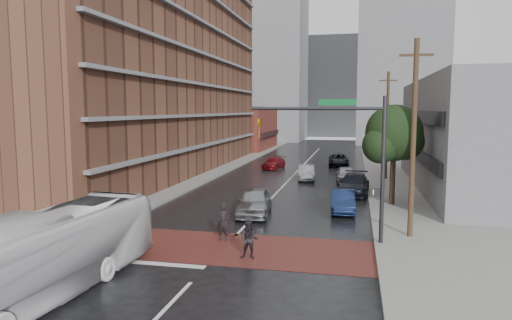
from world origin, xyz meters
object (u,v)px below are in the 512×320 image
Objects in this scene: car_travel_a at (254,201)px; car_parked_mid at (354,184)px; pedestrian_a at (223,222)px; suv_travel at (339,160)px; transit_bus at (40,257)px; car_parked_far at (346,174)px; car_travel_c at (274,163)px; car_parked_near at (343,201)px; car_travel_b at (306,173)px; pedestrian_b at (249,240)px.

car_travel_a is 0.91× the size of car_parked_mid.
suv_travel is at bearing 84.16° from pedestrian_a.
car_parked_mid is (6.30, 14.36, -0.17)m from pedestrian_a.
transit_bus is 29.92m from car_parked_far.
suv_travel is (6.98, 4.05, 0.08)m from car_travel_c.
transit_bus is 41.53m from suv_travel.
car_travel_c is 11.57m from car_parked_far.
pedestrian_a reaches higher than car_parked_mid.
car_travel_a is 1.19× the size of car_travel_c.
car_parked_mid is at bearing 69.08° from transit_bus.
suv_travel is at bearing 89.34° from car_parked_near.
car_travel_b reaches higher than car_travel_c.
pedestrian_a reaches higher than pedestrian_b.
car_parked_far is at bearing 82.34° from pedestrian_b.
car_parked_mid reaches higher than car_travel_c.
car_parked_mid is at bearing 76.86° from pedestrian_b.
car_travel_a is at bearing -103.73° from car_travel_b.
pedestrian_a is (4.14, 8.16, -0.56)m from transit_bus.
car_parked_far is at bearing 76.55° from pedestrian_a.
transit_bus is 36.62m from car_travel_c.
car_parked_near is at bearing 56.38° from pedestrian_a.
pedestrian_a is 0.46× the size of car_travel_c.
car_parked_near reaches higher than suv_travel.
car_parked_near is (9.79, 16.04, -0.82)m from transit_bus.
car_travel_a is at bearing -121.54° from car_parked_mid.
pedestrian_b reaches higher than car_travel_b.
pedestrian_b is 0.35× the size of car_travel_a.
car_travel_c is at bearing 91.41° from transit_bus.
car_travel_a is 1.17× the size of car_parked_far.
pedestrian_a is 0.45× the size of car_travel_b.
suv_travel is at bearing 40.07° from car_travel_c.
car_travel_b is at bearing 82.14° from transit_bus.
car_parked_near is at bearing -92.97° from car_parked_far.
car_travel_a is (0.26, 5.87, -0.11)m from pedestrian_a.
transit_bus is at bearing -110.98° from car_parked_mid.
car_parked_near is (1.17, -24.58, 0.01)m from suv_travel.
car_parked_mid is (8.82, -14.05, 0.18)m from car_travel_c.
pedestrian_a is at bearing -109.79° from car_parked_mid.
pedestrian_a reaches higher than suv_travel.
suv_travel is at bearing 99.70° from car_parked_mid.
transit_bus is at bearing -112.27° from car_parked_far.
pedestrian_a reaches higher than car_parked_far.
car_travel_b is 0.85× the size of suv_travel.
transit_bus reaches higher than car_travel_b.
pedestrian_b is 22.84m from car_parked_far.
transit_bus is 18.80m from car_parked_near.
car_parked_mid is at bearing -86.02° from car_parked_far.
car_parked_mid is at bearing -62.99° from car_travel_b.
car_travel_c is (-2.77, 22.54, -0.24)m from car_travel_a.
transit_bus is 2.20× the size of car_travel_a.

